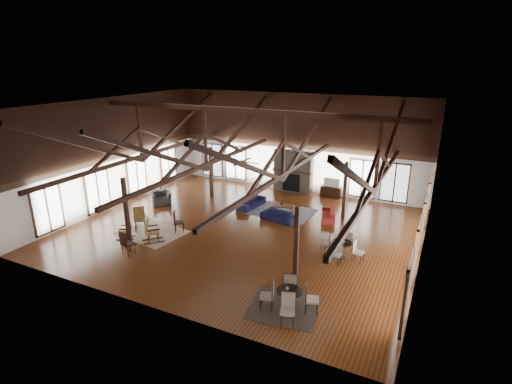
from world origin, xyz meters
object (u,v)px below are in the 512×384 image
at_px(sofa_navy_left, 251,202).
at_px(cafe_table_far, 342,247).
at_px(tv_console, 331,191).
at_px(armchair, 161,198).
at_px(coffee_table, 283,206).
at_px(sofa_navy_front, 278,216).
at_px(sofa_orange, 328,214).
at_px(cafe_table_near, 289,296).

xyz_separation_m(sofa_navy_left, cafe_table_far, (6.13, -3.72, 0.19)).
bearing_deg(tv_console, armchair, -146.35).
bearing_deg(armchair, coffee_table, -32.59).
height_order(sofa_navy_front, sofa_orange, sofa_navy_front).
relative_size(sofa_navy_left, cafe_table_near, 0.97).
height_order(sofa_navy_left, cafe_table_far, cafe_table_far).
height_order(cafe_table_near, tv_console, cafe_table_near).
height_order(armchair, cafe_table_far, cafe_table_far).
relative_size(sofa_navy_front, sofa_orange, 1.01).
bearing_deg(sofa_orange, sofa_navy_left, -102.91).
xyz_separation_m(coffee_table, armchair, (-6.82, -1.75, -0.05)).
distance_m(sofa_orange, cafe_table_far, 4.24).
height_order(coffee_table, cafe_table_near, cafe_table_near).
distance_m(sofa_orange, coffee_table, 2.45).
xyz_separation_m(sofa_orange, tv_console, (-0.88, 3.56, 0.05)).
height_order(sofa_navy_front, coffee_table, sofa_navy_front).
bearing_deg(cafe_table_far, sofa_navy_left, 148.77).
distance_m(cafe_table_near, tv_console, 12.03).
xyz_separation_m(sofa_navy_front, coffee_table, (-0.17, 1.13, 0.13)).
relative_size(sofa_orange, tv_console, 1.42).
distance_m(sofa_navy_left, armchair, 5.17).
bearing_deg(cafe_table_far, armchair, 170.34).
bearing_deg(cafe_table_near, sofa_orange, 97.37).
relative_size(sofa_orange, cafe_table_far, 0.95).
bearing_deg(sofa_navy_left, sofa_orange, -80.30).
bearing_deg(tv_console, sofa_orange, -76.13).
bearing_deg(armchair, sofa_navy_front, -41.91).
distance_m(sofa_navy_front, sofa_orange, 2.66).
bearing_deg(armchair, sofa_orange, -34.69).
height_order(cafe_table_near, cafe_table_far, cafe_table_near).
height_order(sofa_navy_front, sofa_navy_left, sofa_navy_left).
relative_size(armchair, cafe_table_near, 0.52).
bearing_deg(cafe_table_far, sofa_navy_front, 148.00).
relative_size(sofa_navy_front, cafe_table_near, 0.89).
relative_size(sofa_navy_front, tv_console, 1.45).
bearing_deg(sofa_navy_front, sofa_navy_left, 158.43).
xyz_separation_m(sofa_orange, cafe_table_near, (1.07, -8.31, 0.26)).
bearing_deg(tv_console, sofa_navy_front, -105.58).
distance_m(sofa_navy_left, tv_console, 5.13).
bearing_deg(cafe_table_far, sofa_orange, 113.83).
bearing_deg(sofa_orange, coffee_table, -98.73).
height_order(sofa_orange, cafe_table_far, cafe_table_far).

